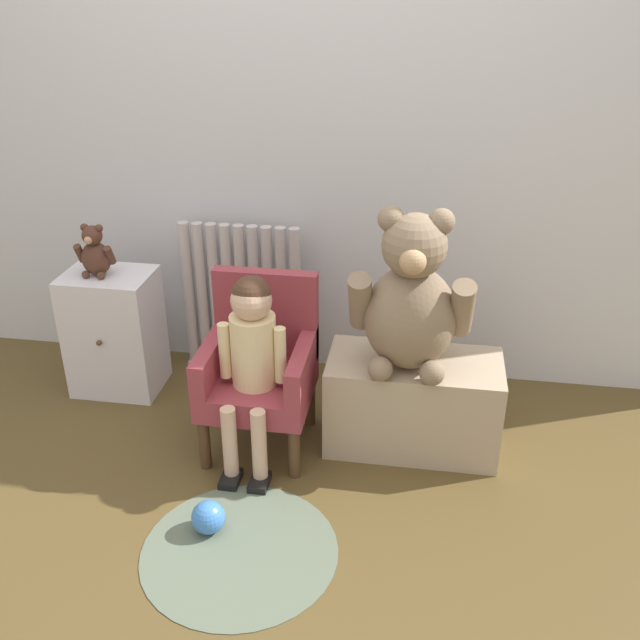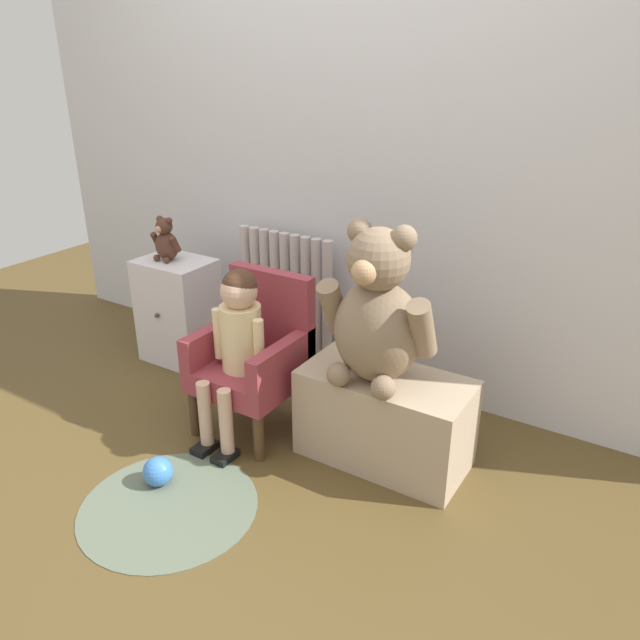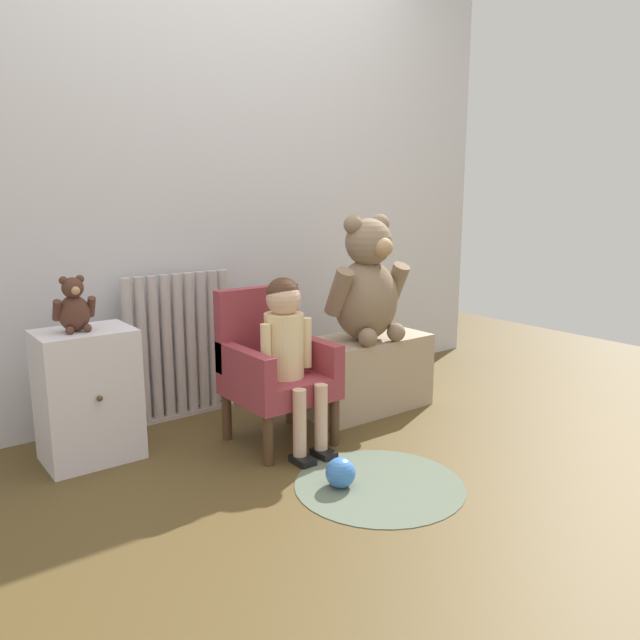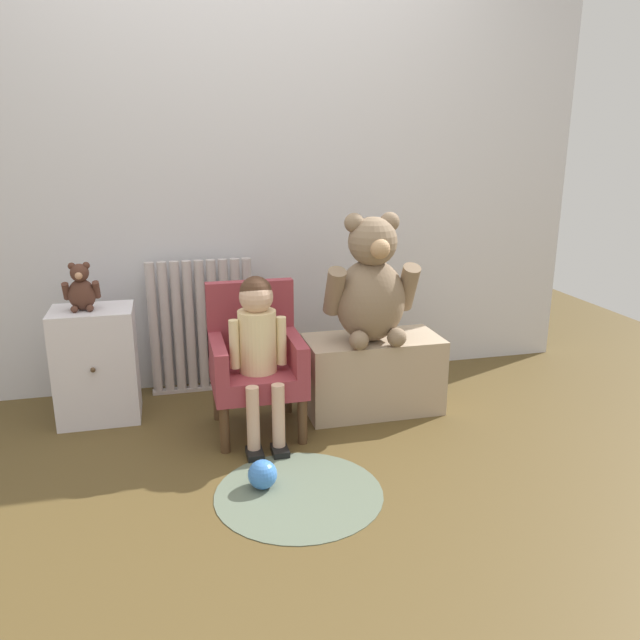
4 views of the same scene
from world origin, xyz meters
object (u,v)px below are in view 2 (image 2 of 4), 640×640
object	(u,v)px
small_teddy_bear	(166,241)
floor_rug	(168,506)
low_bench	(385,418)
toy_ball	(158,471)
child_figure	(237,332)
large_teddy_bear	(377,314)
radiator	(286,302)
child_armchair	(255,354)
small_dresser	(179,311)

from	to	relation	value
small_teddy_bear	floor_rug	xyz separation A→B (m)	(0.82, -0.90, -0.65)
low_bench	toy_ball	bearing A→B (deg)	-136.96
low_bench	small_teddy_bear	world-z (taller)	small_teddy_bear
small_teddy_bear	toy_ball	size ratio (longest dim) A/B	1.95
small_teddy_bear	child_figure	bearing A→B (deg)	-26.91
floor_rug	toy_ball	distance (m)	0.16
low_bench	large_teddy_bear	bearing A→B (deg)	-126.42
large_teddy_bear	toy_ball	world-z (taller)	large_teddy_bear
low_bench	toy_ball	xyz separation A→B (m)	(-0.65, -0.61, -0.13)
large_teddy_bear	toy_ball	bearing A→B (deg)	-137.61
low_bench	small_teddy_bear	xyz separation A→B (m)	(-1.35, 0.21, 0.46)
small_teddy_bear	floor_rug	size ratio (longest dim) A/B	0.34
large_teddy_bear	radiator	bearing A→B (deg)	146.76
child_armchair	low_bench	xyz separation A→B (m)	(0.59, 0.06, -0.15)
child_armchair	child_figure	distance (m)	0.19
small_dresser	child_armchair	world-z (taller)	child_armchair
small_dresser	large_teddy_bear	xyz separation A→B (m)	(1.29, -0.27, 0.37)
radiator	small_teddy_bear	size ratio (longest dim) A/B	3.19
floor_rug	toy_ball	size ratio (longest dim) A/B	5.65
child_armchair	toy_ball	world-z (taller)	child_armchair
radiator	floor_rug	world-z (taller)	radiator
child_figure	large_teddy_bear	world-z (taller)	large_teddy_bear
small_dresser	toy_ball	distance (m)	1.09
child_armchair	small_dresser	bearing A→B (deg)	158.62
child_armchair	child_figure	bearing A→B (deg)	-90.00
small_teddy_bear	small_dresser	bearing A→B (deg)	19.72
radiator	small_dresser	size ratio (longest dim) A/B	1.30
radiator	low_bench	xyz separation A→B (m)	(0.80, -0.46, -0.17)
large_teddy_bear	toy_ball	xyz separation A→B (m)	(-0.62, -0.57, -0.59)
floor_rug	small_teddy_bear	bearing A→B (deg)	132.24
toy_ball	floor_rug	bearing A→B (deg)	-32.91
radiator	child_figure	xyz separation A→B (m)	(0.21, -0.64, 0.13)
small_teddy_bear	toy_ball	world-z (taller)	small_teddy_bear
child_figure	large_teddy_bear	size ratio (longest dim) A/B	1.21
small_dresser	large_teddy_bear	world-z (taller)	large_teddy_bear
large_teddy_bear	floor_rug	bearing A→B (deg)	-127.67
child_figure	small_teddy_bear	distance (m)	0.87
large_teddy_bear	floor_rug	world-z (taller)	large_teddy_bear
child_figure	floor_rug	xyz separation A→B (m)	(0.06, -0.52, -0.49)
radiator	child_armchair	xyz separation A→B (m)	(0.21, -0.52, -0.01)
radiator	small_dresser	bearing A→B (deg)	-155.25
radiator	child_armchair	distance (m)	0.56
small_dresser	small_teddy_bear	world-z (taller)	small_teddy_bear
child_figure	low_bench	size ratio (longest dim) A/B	1.12
low_bench	toy_ball	distance (m)	0.90
small_dresser	floor_rug	xyz separation A→B (m)	(0.79, -0.91, -0.27)
radiator	floor_rug	size ratio (longest dim) A/B	1.10
child_armchair	low_bench	size ratio (longest dim) A/B	1.02
child_armchair	small_teddy_bear	distance (m)	0.86
radiator	child_figure	size ratio (longest dim) A/B	0.96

